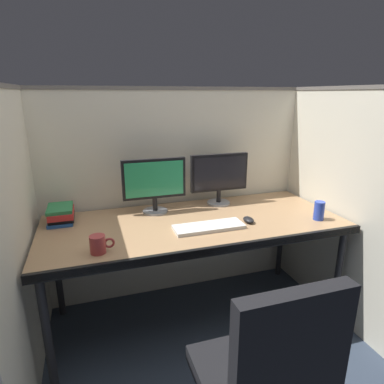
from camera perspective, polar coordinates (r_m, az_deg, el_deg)
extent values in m
plane|color=#2D3847|center=(2.26, 3.01, -25.57)|extent=(8.00, 8.00, 0.00)
cube|color=beige|center=(2.50, -2.78, -0.69)|extent=(2.20, 0.05, 1.55)
cube|color=#605B56|center=(2.38, -3.06, 17.69)|extent=(2.21, 0.06, 0.02)
cube|color=beige|center=(1.95, -27.86, -7.92)|extent=(0.05, 1.40, 1.55)
cube|color=beige|center=(2.50, 23.46, -2.11)|extent=(0.05, 1.40, 1.55)
cube|color=#605B56|center=(2.38, 25.74, 16.13)|extent=(0.06, 1.41, 0.02)
cube|color=#997551|center=(2.11, 0.42, -5.57)|extent=(1.90, 0.80, 0.04)
cube|color=black|center=(1.78, 4.38, -10.14)|extent=(1.90, 0.02, 0.05)
cylinder|color=black|center=(1.94, -23.93, -22.19)|extent=(0.04, 0.04, 0.70)
cylinder|color=black|center=(2.44, 24.09, -13.63)|extent=(0.04, 0.04, 0.70)
cylinder|color=black|center=(2.51, -22.50, -12.55)|extent=(0.04, 0.04, 0.70)
cylinder|color=black|center=(2.91, 15.25, -7.64)|extent=(0.04, 0.04, 0.70)
cube|color=black|center=(1.48, 11.18, -29.53)|extent=(0.44, 0.44, 0.07)
cube|color=black|center=(1.18, 16.93, -26.16)|extent=(0.40, 0.06, 0.48)
cylinder|color=gray|center=(2.27, -6.45, -3.33)|extent=(0.17, 0.17, 0.01)
cylinder|color=black|center=(2.25, -6.49, -2.09)|extent=(0.03, 0.03, 0.09)
cube|color=black|center=(2.20, -6.65, 2.35)|extent=(0.43, 0.03, 0.27)
cube|color=#268C59|center=(2.19, -6.55, 2.24)|extent=(0.39, 0.01, 0.23)
cylinder|color=gray|center=(2.43, 4.65, -1.88)|extent=(0.17, 0.17, 0.01)
cylinder|color=black|center=(2.42, 4.68, -0.71)|extent=(0.03, 0.03, 0.09)
cube|color=black|center=(2.37, 4.78, 3.44)|extent=(0.43, 0.03, 0.27)
cube|color=black|center=(2.35, 4.95, 3.34)|extent=(0.39, 0.01, 0.23)
cube|color=silver|center=(1.99, 2.96, -6.10)|extent=(0.43, 0.15, 0.02)
ellipsoid|color=black|center=(2.11, 9.86, -4.82)|extent=(0.06, 0.10, 0.03)
cylinder|color=#59595B|center=(2.12, 9.65, -4.32)|extent=(0.01, 0.01, 0.01)
cylinder|color=#993333|center=(1.75, -16.17, -8.79)|extent=(0.08, 0.08, 0.09)
torus|color=#993333|center=(1.75, -14.26, -8.62)|extent=(0.06, 0.01, 0.06)
cylinder|color=#263FB2|center=(2.26, 21.35, -3.06)|extent=(0.07, 0.07, 0.12)
cube|color=#1E478C|center=(2.24, -21.99, -4.67)|extent=(0.15, 0.21, 0.02)
cube|color=black|center=(2.24, -21.82, -4.03)|extent=(0.15, 0.21, 0.02)
cube|color=#B22626|center=(2.22, -21.90, -3.44)|extent=(0.15, 0.21, 0.04)
cube|color=#26723F|center=(2.22, -22.11, -2.65)|extent=(0.15, 0.21, 0.02)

